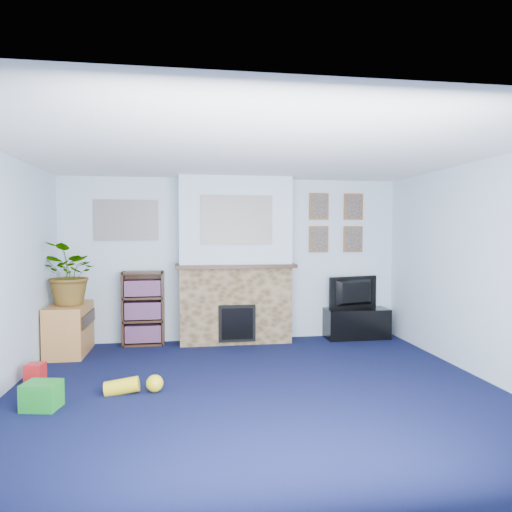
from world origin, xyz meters
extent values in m
cube|color=#0E1235|center=(0.00, 0.00, 0.00)|extent=(5.00, 4.50, 0.01)
cube|color=white|center=(0.00, 0.00, 2.40)|extent=(5.00, 4.50, 0.01)
cube|color=silver|center=(0.00, 2.25, 1.20)|extent=(5.00, 0.04, 2.40)
cube|color=silver|center=(0.00, -2.25, 1.20)|extent=(5.00, 0.04, 2.40)
cube|color=silver|center=(2.50, 0.00, 1.20)|extent=(0.04, 4.50, 2.40)
cube|color=brown|center=(0.00, 2.05, 0.55)|extent=(1.60, 0.40, 1.10)
cube|color=brown|center=(0.00, 2.05, 1.75)|extent=(1.60, 0.40, 1.30)
cube|color=brown|center=(0.00, 2.02, 1.12)|extent=(1.72, 0.50, 0.05)
cube|color=brown|center=(0.00, 1.84, 0.32)|extent=(0.52, 0.08, 0.52)
cube|color=brown|center=(0.00, 1.80, 0.32)|extent=(0.44, 0.02, 0.44)
cube|color=gray|center=(0.00, 1.84, 1.78)|extent=(1.00, 0.03, 0.68)
cube|color=gray|center=(-1.55, 2.23, 1.78)|extent=(0.90, 0.03, 0.58)
cube|color=brown|center=(1.30, 2.23, 2.00)|extent=(0.30, 0.03, 0.40)
cube|color=brown|center=(1.85, 2.23, 2.00)|extent=(0.30, 0.03, 0.40)
cube|color=brown|center=(1.30, 2.23, 1.50)|extent=(0.30, 0.03, 0.40)
cube|color=brown|center=(1.85, 2.23, 1.50)|extent=(0.30, 0.03, 0.40)
cube|color=black|center=(1.85, 2.03, 0.22)|extent=(0.95, 0.40, 0.45)
imported|color=black|center=(1.85, 2.05, 0.69)|extent=(0.84, 0.32, 0.48)
cube|color=#321E12|center=(-1.31, 2.23, 0.53)|extent=(0.58, 0.02, 1.05)
cube|color=#321E12|center=(-1.59, 2.10, 0.53)|extent=(0.03, 0.28, 1.05)
cube|color=#321E12|center=(-1.04, 2.10, 0.53)|extent=(0.03, 0.28, 1.05)
cube|color=#321E12|center=(-1.31, 2.10, 0.01)|extent=(0.56, 0.28, 0.03)
cube|color=#321E12|center=(-1.31, 2.10, 0.35)|extent=(0.56, 0.28, 0.03)
cube|color=#321E12|center=(-1.31, 2.10, 0.68)|extent=(0.56, 0.28, 0.03)
cube|color=#321E12|center=(-1.31, 2.10, 1.04)|extent=(0.56, 0.28, 0.03)
cube|color=#321E12|center=(-1.31, 2.09, 0.17)|extent=(0.50, 0.22, 0.24)
cube|color=#321E12|center=(-1.31, 2.09, 0.50)|extent=(0.50, 0.22, 0.24)
cube|color=#321E12|center=(-1.31, 2.09, 0.82)|extent=(0.50, 0.22, 0.22)
cube|color=#BB7B3C|center=(-2.24, 1.75, 0.35)|extent=(0.47, 0.84, 0.66)
imported|color=#26661E|center=(-2.19, 1.70, 1.07)|extent=(0.98, 0.99, 0.83)
cube|color=gold|center=(-0.08, 2.00, 1.22)|extent=(0.10, 0.06, 0.15)
cylinder|color=#B2BFC6|center=(0.23, 2.00, 1.23)|extent=(0.05, 0.05, 0.16)
sphere|color=gray|center=(-0.48, 2.00, 1.22)|extent=(0.14, 0.14, 0.14)
cylinder|color=red|center=(0.64, 2.00, 1.21)|extent=(0.06, 0.06, 0.11)
cube|color=#198C26|center=(-2.01, -0.20, 0.14)|extent=(0.35, 0.30, 0.25)
sphere|color=yellow|center=(-1.02, 0.10, 0.09)|extent=(0.17, 0.17, 0.17)
cube|color=red|center=(-2.30, 0.55, 0.11)|extent=(0.20, 0.20, 0.21)
cylinder|color=yellow|center=(-1.34, 0.10, 0.07)|extent=(0.35, 0.15, 0.20)
camera|label=1|loc=(-0.69, -4.52, 1.61)|focal=32.00mm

